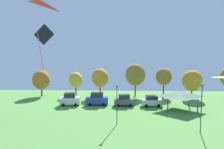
% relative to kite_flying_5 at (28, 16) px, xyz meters
% --- Properties ---
extents(kite_flying_5, '(2.48, 3.27, 4.91)m').
position_rel_kite_flying_5_xyz_m(kite_flying_5, '(0.00, 0.00, 0.00)').
color(kite_flying_5, red).
extents(kite_flying_6, '(2.87, 0.64, 2.85)m').
position_rel_kite_flying_5_xyz_m(kite_flying_6, '(-2.19, 9.30, -0.57)').
color(kite_flying_6, black).
extents(parked_car_leftmost, '(4.27, 2.48, 2.66)m').
position_rel_kite_flying_5_xyz_m(parked_car_leftmost, '(-2.58, 23.50, -12.43)').
color(parked_car_leftmost, silver).
rests_on(parked_car_leftmost, ground).
extents(parked_car_second_from_left, '(4.58, 1.97, 2.68)m').
position_rel_kite_flying_5_xyz_m(parked_car_second_from_left, '(3.04, 23.95, -12.41)').
color(parked_car_second_from_left, '#234299').
rests_on(parked_car_second_from_left, ground).
extents(parked_car_third_from_left, '(4.14, 2.14, 2.37)m').
position_rel_kite_flying_5_xyz_m(parked_car_third_from_left, '(8.67, 23.52, -12.55)').
color(parked_car_third_from_left, '#4C5156').
rests_on(parked_car_third_from_left, ground).
extents(parked_car_rightmost_in_row, '(4.27, 2.23, 2.28)m').
position_rel_kite_flying_5_xyz_m(parked_car_rightmost_in_row, '(14.29, 23.39, -12.59)').
color(parked_car_rightmost_in_row, silver).
rests_on(parked_car_rightmost_in_row, ground).
extents(park_pavilion, '(6.96, 6.03, 3.60)m').
position_rel_kite_flying_5_xyz_m(park_pavilion, '(19.22, 21.33, -10.63)').
color(park_pavilion, brown).
rests_on(park_pavilion, ground).
extents(light_post_0, '(0.36, 0.20, 6.60)m').
position_rel_kite_flying_5_xyz_m(light_post_0, '(18.69, 9.58, -10.01)').
color(light_post_0, '#2D2D33').
rests_on(light_post_0, ground).
extents(light_post_1, '(0.36, 0.20, 6.01)m').
position_rel_kite_flying_5_xyz_m(light_post_1, '(7.38, 12.15, -10.31)').
color(light_post_1, '#2D2D33').
rests_on(light_post_1, ground).
extents(treeline_tree_0, '(4.39, 4.39, 6.61)m').
position_rel_kite_flying_5_xyz_m(treeline_tree_0, '(-12.24, 32.72, -9.53)').
color(treeline_tree_0, brown).
rests_on(treeline_tree_0, ground).
extents(treeline_tree_1, '(3.60, 3.60, 6.07)m').
position_rel_kite_flying_5_xyz_m(treeline_tree_1, '(-3.68, 34.05, -9.64)').
color(treeline_tree_1, brown).
rests_on(treeline_tree_1, ground).
extents(treeline_tree_2, '(4.26, 4.26, 7.11)m').
position_rel_kite_flying_5_xyz_m(treeline_tree_2, '(2.81, 32.75, -8.96)').
color(treeline_tree_2, brown).
rests_on(treeline_tree_2, ground).
extents(treeline_tree_3, '(4.99, 4.99, 8.30)m').
position_rel_kite_flying_5_xyz_m(treeline_tree_3, '(11.68, 33.19, -8.17)').
color(treeline_tree_3, brown).
rests_on(treeline_tree_3, ground).
extents(treeline_tree_4, '(3.96, 3.96, 7.20)m').
position_rel_kite_flying_5_xyz_m(treeline_tree_4, '(18.88, 33.79, -8.72)').
color(treeline_tree_4, brown).
rests_on(treeline_tree_4, ground).
extents(treeline_tree_5, '(4.63, 4.63, 6.85)m').
position_rel_kite_flying_5_xyz_m(treeline_tree_5, '(25.22, 31.61, -9.42)').
color(treeline_tree_5, brown).
rests_on(treeline_tree_5, ground).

